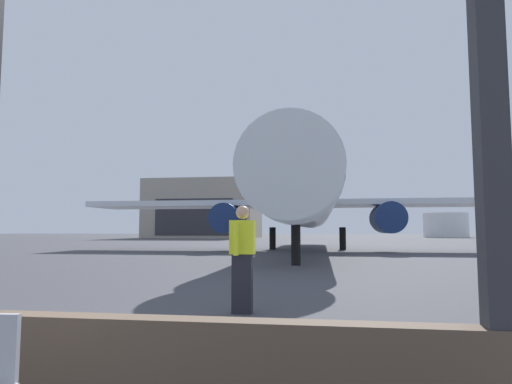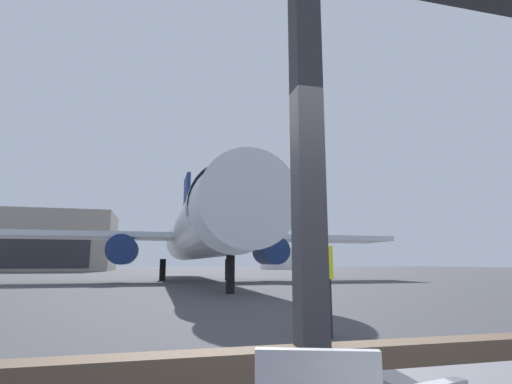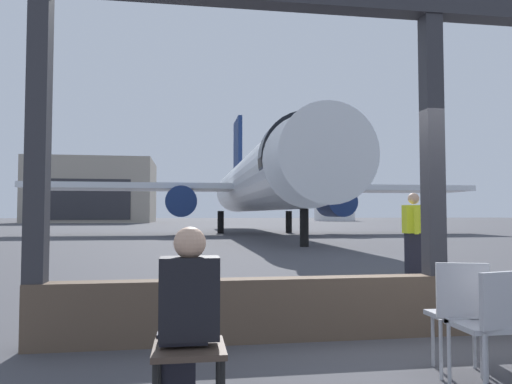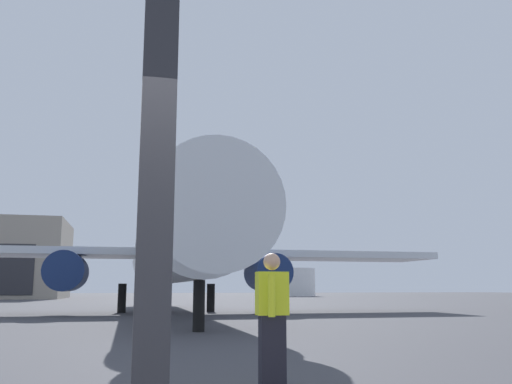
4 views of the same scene
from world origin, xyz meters
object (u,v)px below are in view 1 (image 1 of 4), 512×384
object	(u,v)px
airplane	(306,199)
distant_hangar	(205,210)
ground_crew_worker	(242,257)
fuel_storage_tank	(446,225)

from	to	relation	value
airplane	distant_hangar	world-z (taller)	airplane
airplane	ground_crew_worker	size ratio (longest dim) A/B	17.69
ground_crew_worker	fuel_storage_tank	size ratio (longest dim) A/B	0.22
ground_crew_worker	airplane	bearing A→B (deg)	89.18
distant_hangar	airplane	bearing A→B (deg)	-67.65
fuel_storage_tank	airplane	bearing A→B (deg)	-112.47
distant_hangar	fuel_storage_tank	xyz separation A→B (m)	(42.99, 10.94, -2.66)
ground_crew_worker	fuel_storage_tank	world-z (taller)	fuel_storage_tank
ground_crew_worker	fuel_storage_tank	distance (m)	82.64
airplane	fuel_storage_tank	world-z (taller)	airplane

